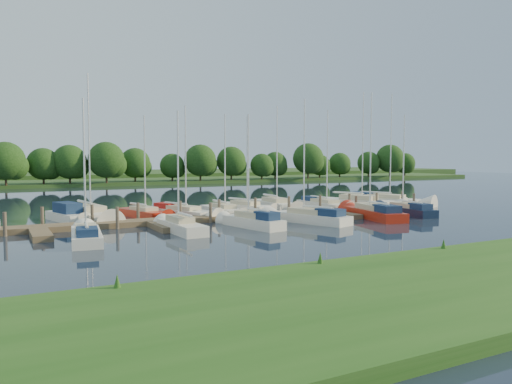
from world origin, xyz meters
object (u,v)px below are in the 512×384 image
sailboat_n_5 (224,212)px  dock (248,217)px  motorboat (69,217)px  sailboat_s_2 (252,223)px

sailboat_n_5 → dock: bearing=95.4°
sailboat_n_5 → motorboat: bearing=-9.5°
sailboat_s_2 → dock: bearing=55.4°
dock → motorboat: size_ratio=6.60×
dock → sailboat_s_2: size_ratio=4.59×
motorboat → dock: bearing=142.2°
motorboat → sailboat_s_2: 15.16m
dock → sailboat_s_2: 4.73m
sailboat_n_5 → sailboat_s_2: size_ratio=1.07×
sailboat_n_5 → sailboat_s_2: sailboat_n_5 is taller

